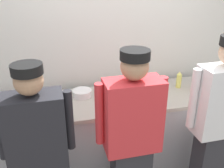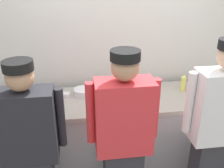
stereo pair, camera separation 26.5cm
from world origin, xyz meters
The scene contains 15 objects.
wall_back centered at (0.00, 0.87, 1.35)m, with size 4.60×0.10×2.70m.
prep_counter centered at (0.00, 0.38, 0.47)m, with size 2.93×0.72×0.93m.
chef_near_left centered at (-0.87, -0.27, 0.86)m, with size 0.59×0.24×1.62m.
chef_center centered at (-0.10, -0.30, 0.89)m, with size 0.60×0.24×1.67m.
chef_far_right centered at (0.74, -0.30, 0.92)m, with size 0.62×0.24×1.72m.
plate_stack_front centered at (1.16, 0.34, 0.97)m, with size 0.22×0.22×0.07m.
plate_stack_rear centered at (-0.40, 0.52, 0.97)m, with size 0.21×0.21×0.07m.
mixing_bowl_steel centered at (0.03, 0.37, 0.99)m, with size 0.34×0.34×0.11m, color #B7BABF.
sheet_tray centered at (-0.96, 0.35, 0.94)m, with size 0.45×0.32×0.02m, color #B7BABF.
squeeze_bottle_primary centered at (0.73, 0.48, 1.03)m, with size 0.06×0.06×0.20m.
squeeze_bottle_secondary centered at (0.26, 0.29, 1.03)m, with size 0.05×0.05×0.21m.
squeeze_bottle_spare centered at (0.88, 0.33, 1.03)m, with size 0.06×0.06×0.20m.
ramekin_yellow_sauce centered at (-0.19, 0.17, 0.96)m, with size 0.09×0.09×0.05m.
ramekin_green_sauce centered at (-0.20, 0.59, 0.95)m, with size 0.09×0.09×0.04m.
ramekin_red_sauce centered at (-0.59, 0.51, 0.95)m, with size 0.09×0.09×0.04m.
Camera 1 is at (-0.70, -1.98, 2.19)m, focal length 40.82 mm.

